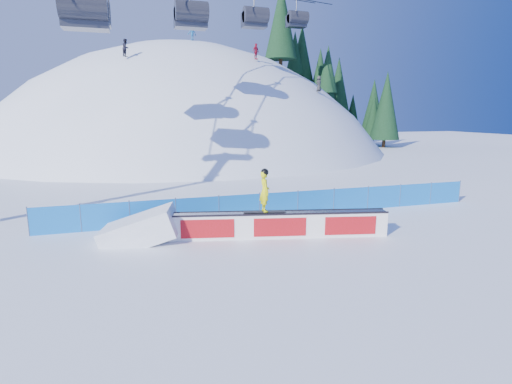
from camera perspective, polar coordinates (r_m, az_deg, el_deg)
name	(u,v)px	position (r m, az deg, el deg)	size (l,w,h in m)	color
ground	(319,244)	(15.81, 9.03, -7.38)	(160.00, 160.00, 0.00)	white
snow_hill	(188,273)	(60.36, -9.70, -11.38)	(64.00, 64.00, 64.00)	white
treeline	(332,78)	(62.42, 10.87, 15.74)	(21.54, 13.16, 19.77)	#301F13
safety_fence	(279,204)	(19.63, 3.30, -1.77)	(22.05, 0.05, 1.30)	blue
rail_box	(279,225)	(16.37, 3.31, -4.67)	(8.83, 2.56, 1.07)	white
snow_ramp	(141,240)	(16.72, -16.11, -6.65)	(2.86, 1.90, 1.07)	white
snowboarder	(265,191)	(15.97, 1.23, 0.17)	(1.73, 0.67, 1.78)	black
distant_skiers	(217,51)	(45.78, -5.57, 19.42)	(20.90, 8.94, 7.65)	black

